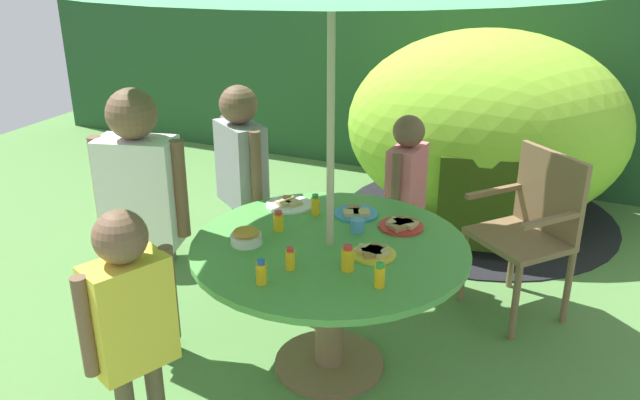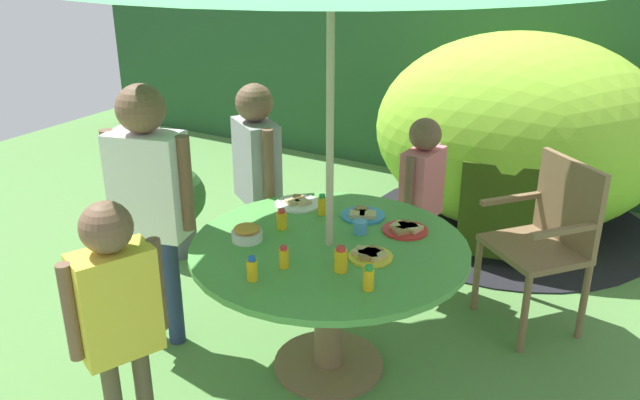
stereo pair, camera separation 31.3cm
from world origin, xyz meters
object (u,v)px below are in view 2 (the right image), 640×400
at_px(dome_tent, 517,135).
at_px(juice_bottle_mid_right, 369,279).
at_px(juice_bottle_center_back, 252,269).
at_px(potted_plant, 176,203).
at_px(child_in_yellow_shirt, 116,303).
at_px(child_in_pink_shirt, 422,184).
at_px(juice_bottle_front_edge, 284,257).
at_px(juice_bottle_near_right, 322,205).
at_px(cup_near, 360,227).
at_px(child_in_white_shirt, 149,185).
at_px(plate_far_right, 363,215).
at_px(wooden_chair, 548,233).
at_px(garden_table, 329,273).
at_px(child_in_grey_shirt, 257,162).
at_px(juice_bottle_back_edge, 282,220).
at_px(plate_near_left, 370,255).
at_px(plate_far_left, 298,203).
at_px(plate_center_front, 405,229).
at_px(snack_bowl, 247,233).

bearing_deg(dome_tent, juice_bottle_mid_right, -100.48).
distance_m(juice_bottle_center_back, juice_bottle_mid_right, 0.51).
relative_size(dome_tent, potted_plant, 3.92).
bearing_deg(child_in_yellow_shirt, juice_bottle_center_back, -7.76).
height_order(child_in_pink_shirt, juice_bottle_front_edge, child_in_pink_shirt).
distance_m(juice_bottle_near_right, cup_near, 0.30).
xyz_separation_m(child_in_white_shirt, child_in_yellow_shirt, (0.50, -0.73, -0.16)).
xyz_separation_m(plate_far_right, juice_bottle_center_back, (-0.11, -0.85, 0.04)).
relative_size(wooden_chair, potted_plant, 1.52).
height_order(child_in_pink_shirt, juice_bottle_mid_right, child_in_pink_shirt).
relative_size(garden_table, dome_tent, 0.54).
bearing_deg(potted_plant, child_in_grey_shirt, -6.60).
bearing_deg(juice_bottle_back_edge, dome_tent, 74.36).
xyz_separation_m(plate_near_left, cup_near, (-0.16, 0.22, 0.02)).
bearing_deg(juice_bottle_near_right, potted_plant, 166.62).
xyz_separation_m(dome_tent, cup_near, (-0.25, -2.07, 0.02)).
distance_m(plate_near_left, juice_bottle_near_right, 0.55).
relative_size(child_in_grey_shirt, juice_bottle_mid_right, 11.64).
xyz_separation_m(juice_bottle_center_back, juice_bottle_front_edge, (0.06, 0.17, -0.00)).
distance_m(plate_far_right, juice_bottle_front_edge, 0.69).
relative_size(plate_far_right, cup_near, 3.35).
bearing_deg(potted_plant, plate_near_left, -19.87).
bearing_deg(wooden_chair, child_in_white_shirt, -104.70).
xyz_separation_m(garden_table, juice_bottle_back_edge, (-0.30, 0.04, 0.21)).
height_order(potted_plant, juice_bottle_center_back, juice_bottle_center_back).
relative_size(garden_table, plate_far_left, 5.28).
height_order(child_in_white_shirt, plate_center_front, child_in_white_shirt).
bearing_deg(snack_bowl, wooden_chair, 43.65).
relative_size(child_in_pink_shirt, child_in_white_shirt, 0.78).
relative_size(potted_plant, child_in_grey_shirt, 0.49).
relative_size(garden_table, wooden_chair, 1.39).
bearing_deg(child_in_grey_shirt, juice_bottle_mid_right, -1.97).
bearing_deg(snack_bowl, dome_tent, 73.97).
height_order(garden_table, juice_bottle_front_edge, juice_bottle_front_edge).
distance_m(child_in_pink_shirt, juice_bottle_near_right, 0.74).
relative_size(child_in_yellow_shirt, cup_near, 17.03).
height_order(plate_near_left, cup_near, cup_near).
height_order(child_in_white_shirt, child_in_yellow_shirt, child_in_white_shirt).
height_order(dome_tent, potted_plant, dome_tent).
xyz_separation_m(plate_far_left, juice_bottle_mid_right, (0.75, -0.64, 0.04)).
distance_m(wooden_chair, juice_bottle_back_edge, 1.50).
relative_size(wooden_chair, child_in_white_shirt, 0.67).
distance_m(wooden_chair, juice_bottle_near_right, 1.28).
height_order(wooden_chair, potted_plant, wooden_chair).
xyz_separation_m(garden_table, dome_tent, (0.32, 2.26, 0.17)).
distance_m(child_in_pink_shirt, plate_far_right, 0.61).
bearing_deg(child_in_yellow_shirt, plate_center_front, -4.38).
relative_size(child_in_yellow_shirt, juice_bottle_front_edge, 11.19).
xyz_separation_m(child_in_white_shirt, juice_bottle_center_back, (0.80, -0.23, -0.16)).
distance_m(child_in_pink_shirt, snack_bowl, 1.23).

